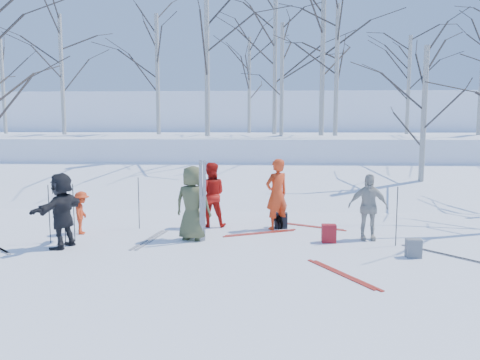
# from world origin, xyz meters

# --- Properties ---
(ground) EXTENTS (120.00, 120.00, 0.00)m
(ground) POSITION_xyz_m (0.00, 0.00, 0.00)
(ground) COLOR white
(ground) RESTS_ON ground
(snow_ramp) EXTENTS (70.00, 9.49, 4.12)m
(snow_ramp) POSITION_xyz_m (0.00, 7.00, 0.15)
(snow_ramp) COLOR white
(snow_ramp) RESTS_ON ground
(snow_plateau) EXTENTS (70.00, 18.00, 2.20)m
(snow_plateau) POSITION_xyz_m (0.00, 17.00, 1.00)
(snow_plateau) COLOR white
(snow_plateau) RESTS_ON ground
(far_hill) EXTENTS (90.00, 30.00, 6.00)m
(far_hill) POSITION_xyz_m (0.00, 38.00, 2.00)
(far_hill) COLOR white
(far_hill) RESTS_ON ground
(skier_olive_center) EXTENTS (0.96, 0.74, 1.75)m
(skier_olive_center) POSITION_xyz_m (-1.06, 0.48, 0.87)
(skier_olive_center) COLOR #484D2E
(skier_olive_center) RESTS_ON ground
(skier_red_north) EXTENTS (0.80, 0.74, 1.83)m
(skier_red_north) POSITION_xyz_m (0.94, 1.70, 0.91)
(skier_red_north) COLOR red
(skier_red_north) RESTS_ON ground
(skier_redor_behind) EXTENTS (0.87, 0.70, 1.70)m
(skier_redor_behind) POSITION_xyz_m (-0.80, 1.94, 0.85)
(skier_redor_behind) COLOR #B6130E
(skier_redor_behind) RESTS_ON ground
(skier_red_seated) EXTENTS (0.53, 0.75, 1.06)m
(skier_red_seated) POSITION_xyz_m (-3.89, 0.92, 0.53)
(skier_red_seated) COLOR red
(skier_red_seated) RESTS_ON ground
(skier_cream_east) EXTENTS (0.93, 0.43, 1.56)m
(skier_cream_east) POSITION_xyz_m (3.04, 0.71, 0.78)
(skier_cream_east) COLOR beige
(skier_cream_east) RESTS_ON ground
(skier_grey_west) EXTENTS (0.87, 1.62, 1.66)m
(skier_grey_west) POSITION_xyz_m (-3.81, -0.36, 0.83)
(skier_grey_west) COLOR black
(skier_grey_west) RESTS_ON ground
(dog) EXTENTS (0.50, 0.58, 0.45)m
(dog) POSITION_xyz_m (0.98, 1.80, 0.23)
(dog) COLOR black
(dog) RESTS_ON ground
(upright_ski_left) EXTENTS (0.09, 0.16, 1.90)m
(upright_ski_left) POSITION_xyz_m (-0.83, 0.27, 0.95)
(upright_ski_left) COLOR silver
(upright_ski_left) RESTS_ON ground
(upright_ski_right) EXTENTS (0.13, 0.23, 1.89)m
(upright_ski_right) POSITION_xyz_m (-0.76, 0.29, 0.95)
(upright_ski_right) COLOR silver
(upright_ski_right) RESTS_ON ground
(ski_pair_a) EXTENTS (2.08, 2.10, 0.02)m
(ski_pair_a) POSITION_xyz_m (4.39, -0.54, 0.01)
(ski_pair_a) COLOR silver
(ski_pair_a) RESTS_ON ground
(ski_pair_b) EXTENTS (1.82, 2.07, 0.02)m
(ski_pair_b) POSITION_xyz_m (2.03, -1.93, 0.01)
(ski_pair_b) COLOR #A82318
(ski_pair_b) RESTS_ON ground
(ski_pair_c) EXTENTS (0.79, 1.96, 0.02)m
(ski_pair_c) POSITION_xyz_m (-2.06, 0.40, 0.01)
(ski_pair_c) COLOR silver
(ski_pair_c) RESTS_ON ground
(ski_pair_e) EXTENTS (1.75, 2.06, 0.02)m
(ski_pair_e) POSITION_xyz_m (1.84, 2.04, 0.01)
(ski_pair_e) COLOR #A82318
(ski_pair_e) RESTS_ON ground
(ski_pair_f) EXTENTS (1.61, 2.05, 0.02)m
(ski_pair_f) POSITION_xyz_m (0.52, 1.20, 0.01)
(ski_pair_f) COLOR #A82318
(ski_pair_f) RESTS_ON ground
(ski_pole_a) EXTENTS (0.02, 0.02, 1.34)m
(ski_pole_a) POSITION_xyz_m (-3.80, -0.25, 0.67)
(ski_pole_a) COLOR black
(ski_pole_a) RESTS_ON ground
(ski_pole_b) EXTENTS (0.02, 0.02, 1.34)m
(ski_pole_b) POSITION_xyz_m (1.04, 2.72, 0.67)
(ski_pole_b) COLOR black
(ski_pole_b) RESTS_ON ground
(ski_pole_c) EXTENTS (0.02, 0.02, 1.34)m
(ski_pole_c) POSITION_xyz_m (-2.63, 1.56, 0.67)
(ski_pole_c) COLOR black
(ski_pole_c) RESTS_ON ground
(ski_pole_d) EXTENTS (0.02, 0.02, 1.34)m
(ski_pole_d) POSITION_xyz_m (-3.78, 0.21, 0.67)
(ski_pole_d) COLOR black
(ski_pole_d) RESTS_ON ground
(ski_pole_e) EXTENTS (0.02, 0.02, 1.34)m
(ski_pole_e) POSITION_xyz_m (-4.27, 0.02, 0.67)
(ski_pole_e) COLOR black
(ski_pole_e) RESTS_ON ground
(ski_pole_f) EXTENTS (0.02, 0.02, 1.34)m
(ski_pole_f) POSITION_xyz_m (3.56, 0.16, 0.67)
(ski_pole_f) COLOR black
(ski_pole_f) RESTS_ON ground
(backpack_red) EXTENTS (0.32, 0.22, 0.42)m
(backpack_red) POSITION_xyz_m (2.10, 0.39, 0.21)
(backpack_red) COLOR maroon
(backpack_red) RESTS_ON ground
(backpack_grey) EXTENTS (0.30, 0.20, 0.38)m
(backpack_grey) POSITION_xyz_m (3.67, -0.74, 0.19)
(backpack_grey) COLOR slate
(backpack_grey) RESTS_ON ground
(backpack_dark) EXTENTS (0.34, 0.24, 0.40)m
(backpack_dark) POSITION_xyz_m (1.05, 1.83, 0.20)
(backpack_dark) COLOR black
(backpack_dark) RESTS_ON ground
(birch_plateau_c) EXTENTS (3.92, 3.92, 4.74)m
(birch_plateau_c) POSITION_xyz_m (-12.67, 13.24, 4.57)
(birch_plateau_c) COLOR silver
(birch_plateau_c) RESTS_ON snow_plateau
(birch_plateau_d) EXTENTS (5.53, 5.53, 7.05)m
(birch_plateau_d) POSITION_xyz_m (1.10, 13.04, 5.72)
(birch_plateau_d) COLOR silver
(birch_plateau_d) RESTS_ON snow_plateau
(birch_plateau_e) EXTENTS (4.56, 4.56, 5.66)m
(birch_plateau_e) POSITION_xyz_m (-4.52, 12.31, 5.03)
(birch_plateau_e) COLOR silver
(birch_plateau_e) RESTS_ON snow_plateau
(birch_plateau_f) EXTENTS (5.63, 5.63, 7.19)m
(birch_plateau_f) POSITION_xyz_m (3.08, 10.43, 5.80)
(birch_plateau_f) COLOR silver
(birch_plateau_f) RESTS_ON snow_plateau
(birch_plateau_g) EXTENTS (4.43, 4.43, 5.47)m
(birch_plateau_g) POSITION_xyz_m (3.64, 10.12, 4.93)
(birch_plateau_g) COLOR silver
(birch_plateau_g) RESTS_ON snow_plateau
(birch_plateau_h) EXTENTS (4.07, 4.07, 4.95)m
(birch_plateau_h) POSITION_xyz_m (1.37, 11.21, 4.68)
(birch_plateau_h) COLOR silver
(birch_plateau_h) RESTS_ON snow_plateau
(birch_plateau_i) EXTENTS (4.19, 4.19, 5.13)m
(birch_plateau_i) POSITION_xyz_m (-0.23, 15.57, 4.77)
(birch_plateau_i) COLOR silver
(birch_plateau_i) RESTS_ON snow_plateau
(birch_plateau_j) EXTENTS (5.39, 5.39, 6.85)m
(birch_plateau_j) POSITION_xyz_m (-1.76, 9.26, 5.62)
(birch_plateau_j) COLOR silver
(birch_plateau_j) RESTS_ON snow_plateau
(birch_plateau_k) EXTENTS (3.93, 3.93, 4.75)m
(birch_plateau_k) POSITION_xyz_m (7.63, 13.38, 4.58)
(birch_plateau_k) COLOR silver
(birch_plateau_k) RESTS_ON snow_plateau
(birch_plateau_l) EXTENTS (4.48, 4.48, 5.55)m
(birch_plateau_l) POSITION_xyz_m (-8.90, 11.67, 4.97)
(birch_plateau_l) COLOR silver
(birch_plateau_l) RESTS_ON snow_plateau
(birch_edge_e) EXTENTS (4.36, 4.36, 5.37)m
(birch_edge_e) POSITION_xyz_m (6.13, 6.44, 2.69)
(birch_edge_e) COLOR silver
(birch_edge_e) RESTS_ON ground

